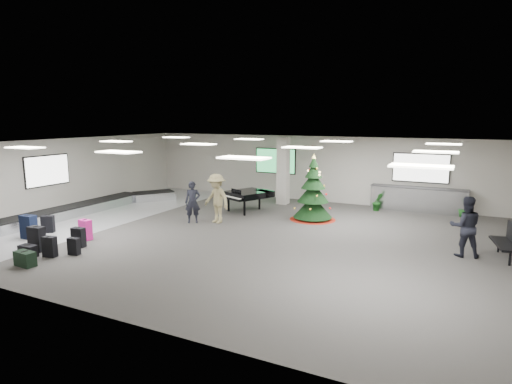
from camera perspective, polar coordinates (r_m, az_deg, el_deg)
The scene contains 21 objects.
ground at distance 15.29m, azimuth -1.14°, elevation -5.64°, with size 18.00×18.00×0.00m, color #3B3735.
room_envelope at distance 15.60m, azimuth -1.27°, elevation 3.41°, with size 18.02×14.02×3.21m.
baggage_carousel at distance 19.96m, azimuth -21.66°, elevation -2.02°, with size 2.28×9.71×0.43m.
service_counter at distance 20.11m, azimuth 20.78°, elevation -0.91°, with size 4.05×0.65×1.08m.
suitcase_0 at distance 14.94m, azimuth -27.19°, elevation -5.58°, with size 0.52×0.32×0.80m.
suitcase_1 at distance 14.19m, azimuth -25.81°, elevation -6.58°, with size 0.43×0.28×0.64m.
pink_suitcase at distance 15.65m, azimuth -21.78°, elevation -4.69°, with size 0.47×0.30×0.71m.
suitcase_3 at distance 14.88m, azimuth -22.59°, elevation -5.60°, with size 0.44×0.27×0.65m.
navy_suitcase at distance 16.55m, azimuth -28.05°, elevation -4.15°, with size 0.54×0.33×0.84m.
green_duffel at distance 13.69m, azimuth -28.42°, elevation -7.83°, with size 0.64×0.35×0.44m.
suitcase_7 at distance 14.13m, azimuth -23.12°, elevation -6.67°, with size 0.38×0.23×0.53m.
suitcase_8 at distance 17.15m, azimuth -26.00°, elevation -3.87°, with size 0.48×0.42×0.64m.
black_duffel at distance 14.53m, azimuth -28.10°, elevation -6.95°, with size 0.55×0.32×0.37m.
christmas_tree at distance 17.41m, azimuth 7.61°, elevation -0.71°, with size 1.87×1.87×2.67m.
grand_piano at distance 18.76m, azimuth -1.20°, elevation -0.34°, with size 2.04×2.27×1.06m.
bench at distance 14.54m, azimuth 30.71°, elevation -5.58°, with size 0.80×1.65×1.00m.
traveler_a at distance 16.93m, azimuth -8.44°, elevation -1.34°, with size 0.60×0.39×1.65m, color black.
traveler_b at distance 16.80m, azimuth -5.29°, elevation -0.87°, with size 1.25×0.72×1.93m, color #988B5E.
traveler_bench at distance 14.12m, azimuth 26.14°, elevation -4.16°, with size 0.89×0.69×1.83m, color black.
potted_plant_left at distance 19.70m, azimuth 15.90°, elevation -1.26°, with size 0.45×0.36×0.82m, color #184516.
potted_plant_right at distance 19.86m, azimuth 25.87°, elevation -1.85°, with size 0.44×0.44×0.78m, color #184516.
Camera 1 is at (6.82, -13.06, 4.10)m, focal length 30.00 mm.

